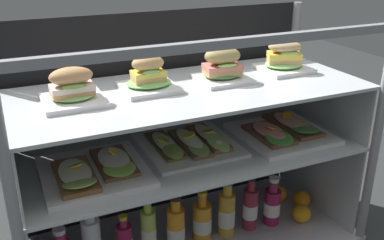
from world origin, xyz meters
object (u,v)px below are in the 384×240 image
object	(u,v)px
juice_bottle_back_left	(272,205)
orange_fruit_rolled_forward	(302,200)
juice_bottle_front_middle	(149,231)
juice_bottle_front_second	(250,208)
plated_roll_sandwich_mid_left	(222,67)
open_sandwich_tray_mid_left	(283,131)
juice_bottle_back_right	(227,213)
open_sandwich_tray_right_of_center	(95,170)
plated_roll_sandwich_near_right_corner	(284,60)
juice_bottle_front_right_end	(202,221)
open_sandwich_tray_center	(190,143)
plated_roll_sandwich_left_of_center	(148,78)
plated_roll_sandwich_far_left	(72,90)
juice_bottle_tucked_behind	(176,228)
orange_fruit_near_left_post	(278,194)
orange_fruit_beside_bottles	(302,213)

from	to	relation	value
juice_bottle_back_left	orange_fruit_rolled_forward	bearing A→B (deg)	12.04
juice_bottle_front_middle	juice_bottle_back_left	size ratio (longest dim) A/B	1.12
juice_bottle_front_second	orange_fruit_rolled_forward	size ratio (longest dim) A/B	3.08
orange_fruit_rolled_forward	juice_bottle_back_left	bearing A→B (deg)	-167.96
plated_roll_sandwich_mid_left	juice_bottle_front_middle	xyz separation A→B (m)	(-0.31, -0.04, -0.57)
juice_bottle_front_middle	open_sandwich_tray_mid_left	bearing A→B (deg)	-1.56
juice_bottle_back_right	open_sandwich_tray_right_of_center	bearing A→B (deg)	-178.50
open_sandwich_tray_mid_left	orange_fruit_rolled_forward	world-z (taller)	open_sandwich_tray_mid_left
plated_roll_sandwich_near_right_corner	juice_bottle_back_left	bearing A→B (deg)	-126.81
plated_roll_sandwich_near_right_corner	open_sandwich_tray_right_of_center	world-z (taller)	plated_roll_sandwich_near_right_corner
open_sandwich_tray_mid_left	juice_bottle_back_right	xyz separation A→B (m)	(-0.23, -0.00, -0.31)
plated_roll_sandwich_mid_left	juice_bottle_front_right_end	xyz separation A→B (m)	(-0.09, -0.05, -0.59)
open_sandwich_tray_center	juice_bottle_back_left	size ratio (longest dim) A/B	1.59
juice_bottle_front_middle	plated_roll_sandwich_left_of_center	bearing A→B (deg)	52.87
plated_roll_sandwich_left_of_center	orange_fruit_rolled_forward	bearing A→B (deg)	-3.70
open_sandwich_tray_mid_left	juice_bottle_front_right_end	world-z (taller)	open_sandwich_tray_mid_left
juice_bottle_front_middle	juice_bottle_back_left	xyz separation A→B (m)	(0.52, -0.03, -0.01)
plated_roll_sandwich_far_left	juice_bottle_back_left	bearing A→B (deg)	-4.41
plated_roll_sandwich_left_of_center	juice_bottle_front_second	xyz separation A→B (m)	(0.38, -0.07, -0.56)
plated_roll_sandwich_mid_left	open_sandwich_tray_center	distance (m)	0.29
juice_bottle_front_second	plated_roll_sandwich_near_right_corner	bearing A→B (deg)	26.35
juice_bottle_tucked_behind	orange_fruit_near_left_post	size ratio (longest dim) A/B	3.09
open_sandwich_tray_right_of_center	juice_bottle_front_right_end	world-z (taller)	open_sandwich_tray_right_of_center
plated_roll_sandwich_mid_left	juice_bottle_front_second	distance (m)	0.59
plated_roll_sandwich_near_right_corner	juice_bottle_back_left	distance (m)	0.59
open_sandwich_tray_center	juice_bottle_back_right	size ratio (longest dim) A/B	1.41
juice_bottle_tucked_behind	orange_fruit_near_left_post	bearing A→B (deg)	11.92
plated_roll_sandwich_left_of_center	juice_bottle_back_left	bearing A→B (deg)	-9.76
plated_roll_sandwich_mid_left	open_sandwich_tray_mid_left	xyz separation A→B (m)	(0.24, -0.06, -0.26)
plated_roll_sandwich_near_right_corner	open_sandwich_tray_right_of_center	distance (m)	0.81
plated_roll_sandwich_near_right_corner	juice_bottle_back_right	distance (m)	0.63
open_sandwich_tray_right_of_center	juice_bottle_back_right	world-z (taller)	open_sandwich_tray_right_of_center
juice_bottle_front_second	open_sandwich_tray_right_of_center	bearing A→B (deg)	-179.15
plated_roll_sandwich_mid_left	juice_bottle_back_left	world-z (taller)	plated_roll_sandwich_mid_left
orange_fruit_rolled_forward	juice_bottle_back_right	bearing A→B (deg)	-175.98
plated_roll_sandwich_mid_left	open_sandwich_tray_mid_left	distance (m)	0.36
open_sandwich_tray_center	juice_bottle_front_right_end	distance (m)	0.33
orange_fruit_beside_bottles	orange_fruit_near_left_post	distance (m)	0.17
orange_fruit_beside_bottles	juice_bottle_front_second	bearing A→B (deg)	166.13
juice_bottle_back_right	juice_bottle_back_left	size ratio (longest dim) A/B	1.13
plated_roll_sandwich_left_of_center	juice_bottle_front_second	bearing A→B (deg)	-11.04
plated_roll_sandwich_left_of_center	orange_fruit_near_left_post	bearing A→B (deg)	3.76
plated_roll_sandwich_mid_left	orange_fruit_rolled_forward	xyz separation A→B (m)	(0.39, -0.03, -0.63)
juice_bottle_front_second	orange_fruit_near_left_post	distance (m)	0.25
orange_fruit_beside_bottles	orange_fruit_rolled_forward	xyz separation A→B (m)	(0.07, 0.08, -0.00)
plated_roll_sandwich_left_of_center	orange_fruit_beside_bottles	distance (m)	0.87
open_sandwich_tray_center	juice_bottle_front_right_end	size ratio (longest dim) A/B	1.61
juice_bottle_back_left	orange_fruit_beside_bottles	size ratio (longest dim) A/B	2.77
juice_bottle_front_second	juice_bottle_front_middle	bearing A→B (deg)	177.09
plated_roll_sandwich_mid_left	orange_fruit_rolled_forward	bearing A→B (deg)	-4.80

